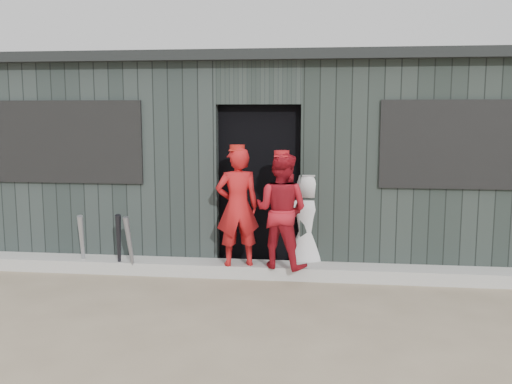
# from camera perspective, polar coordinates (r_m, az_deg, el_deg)

# --- Properties ---
(ground) EXTENTS (80.00, 80.00, 0.00)m
(ground) POSITION_cam_1_polar(r_m,az_deg,el_deg) (5.08, -2.53, -14.15)
(ground) COLOR #776752
(ground) RESTS_ON ground
(curb) EXTENTS (8.00, 0.36, 0.15)m
(curb) POSITION_cam_1_polar(r_m,az_deg,el_deg) (6.76, 0.02, -7.76)
(curb) COLOR #A09F9B
(curb) RESTS_ON ground
(bat_left) EXTENTS (0.15, 0.29, 0.72)m
(bat_left) POSITION_cam_1_polar(r_m,az_deg,el_deg) (7.15, -17.00, -4.91)
(bat_left) COLOR #93949C
(bat_left) RESTS_ON ground
(bat_mid) EXTENTS (0.12, 0.22, 0.72)m
(bat_mid) POSITION_cam_1_polar(r_m,az_deg,el_deg) (6.82, -12.49, -5.32)
(bat_mid) COLOR gray
(bat_mid) RESTS_ON ground
(bat_right) EXTENTS (0.16, 0.27, 0.75)m
(bat_right) POSITION_cam_1_polar(r_m,az_deg,el_deg) (6.90, -13.55, -5.11)
(bat_right) COLOR black
(bat_right) RESTS_ON ground
(player_red_left) EXTENTS (0.57, 0.46, 1.37)m
(player_red_left) POSITION_cam_1_polar(r_m,az_deg,el_deg) (6.53, -1.86, -1.49)
(player_red_left) COLOR #B01518
(player_red_left) RESTS_ON curb
(player_red_right) EXTENTS (0.77, 0.68, 1.31)m
(player_red_right) POSITION_cam_1_polar(r_m,az_deg,el_deg) (6.46, 2.55, -1.87)
(player_red_right) COLOR maroon
(player_red_right) RESTS_ON curb
(player_grey_back) EXTENTS (0.66, 0.51, 1.21)m
(player_grey_back) POSITION_cam_1_polar(r_m,az_deg,el_deg) (6.88, 5.26, -3.01)
(player_grey_back) COLOR silver
(player_grey_back) RESTS_ON ground
(dugout) EXTENTS (8.30, 3.30, 2.62)m
(dugout) POSITION_cam_1_polar(r_m,az_deg,el_deg) (8.20, 1.44, 3.65)
(dugout) COLOR black
(dugout) RESTS_ON ground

